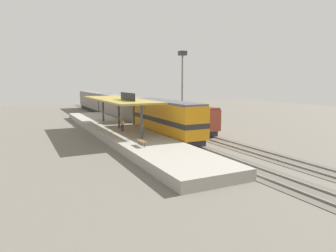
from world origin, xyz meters
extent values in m
plane|color=#666056|center=(2.00, 0.00, 0.00)|extent=(120.00, 120.00, 0.00)
cube|color=#565249|center=(0.00, 0.00, 0.02)|extent=(3.20, 110.00, 0.04)
cube|color=gray|center=(-0.72, 0.00, 0.08)|extent=(0.10, 110.00, 0.16)
cube|color=gray|center=(0.72, 0.00, 0.08)|extent=(0.10, 110.00, 0.16)
cube|color=#565249|center=(4.60, 0.00, 0.02)|extent=(3.20, 110.00, 0.04)
cube|color=gray|center=(3.88, 0.00, 0.08)|extent=(0.10, 110.00, 0.16)
cube|color=gray|center=(5.32, 0.00, 0.08)|extent=(0.10, 110.00, 0.16)
cube|color=#9E998E|center=(-4.60, 0.00, 0.45)|extent=(6.00, 44.00, 0.90)
cylinder|color=#47474C|center=(-4.60, -8.00, 2.70)|extent=(0.28, 0.28, 3.60)
cylinder|color=#47474C|center=(-4.60, 0.00, 2.70)|extent=(0.28, 0.28, 3.60)
cylinder|color=#47474C|center=(-4.60, 8.00, 2.70)|extent=(0.28, 0.28, 3.60)
cube|color=#A38E3D|center=(-4.60, 0.00, 4.60)|extent=(5.20, 18.00, 0.20)
cube|color=black|center=(-4.60, -3.60, 5.15)|extent=(0.12, 4.80, 0.90)
cylinder|color=#333338|center=(-6.00, -12.16, 1.11)|extent=(0.07, 0.07, 0.42)
cylinder|color=#333338|center=(-6.00, -10.86, 1.11)|extent=(0.07, 0.07, 0.42)
cube|color=brown|center=(-6.00, -11.51, 1.36)|extent=(0.44, 1.70, 0.08)
cube|color=#28282D|center=(0.00, -4.54, 0.51)|extent=(2.60, 13.60, 0.70)
cube|color=orange|center=(0.00, -4.54, 2.61)|extent=(2.90, 14.40, 3.50)
cube|color=#515156|center=(0.00, -4.54, 4.48)|extent=(2.78, 14.11, 0.24)
cube|color=#282828|center=(0.00, -4.54, 2.35)|extent=(2.93, 14.43, 0.56)
cube|color=#28282D|center=(0.00, 13.46, 0.51)|extent=(2.60, 19.20, 0.70)
cube|color=slate|center=(0.00, 13.46, 2.51)|extent=(2.90, 20.00, 3.30)
cube|color=slate|center=(0.00, 13.46, 4.28)|extent=(2.78, 19.60, 0.24)
cube|color=#28282D|center=(0.00, 34.26, 0.51)|extent=(2.60, 19.20, 0.70)
cube|color=slate|center=(0.00, 34.26, 2.51)|extent=(2.90, 20.00, 3.30)
cube|color=slate|center=(0.00, 34.26, 4.28)|extent=(2.78, 19.60, 0.24)
cube|color=#28282D|center=(4.60, -1.53, 0.51)|extent=(2.50, 11.20, 0.70)
cube|color=brown|center=(4.60, -1.53, 2.16)|extent=(2.80, 12.00, 2.60)
cube|color=maroon|center=(4.60, -1.53, 3.58)|extent=(2.69, 11.76, 0.24)
cylinder|color=slate|center=(7.80, 5.53, 5.50)|extent=(0.28, 0.28, 11.00)
cube|color=#333338|center=(7.80, 5.53, 11.35)|extent=(1.10, 1.10, 0.70)
cylinder|color=#663375|center=(-5.05, -2.47, 1.32)|extent=(0.16, 0.16, 0.84)
cylinder|color=#663375|center=(-4.87, -2.47, 1.32)|extent=(0.16, 0.16, 0.84)
cylinder|color=olive|center=(-4.96, -2.47, 2.06)|extent=(0.34, 0.34, 0.64)
sphere|color=tan|center=(-4.96, -2.47, 2.50)|extent=(0.23, 0.23, 0.23)
camera|label=1|loc=(-16.09, -37.33, 6.89)|focal=32.22mm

